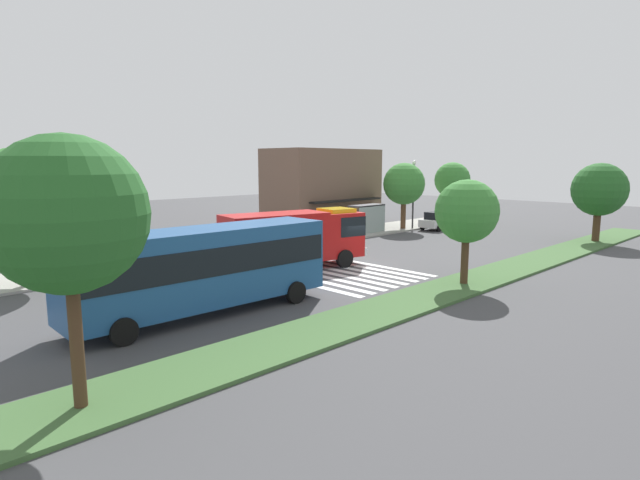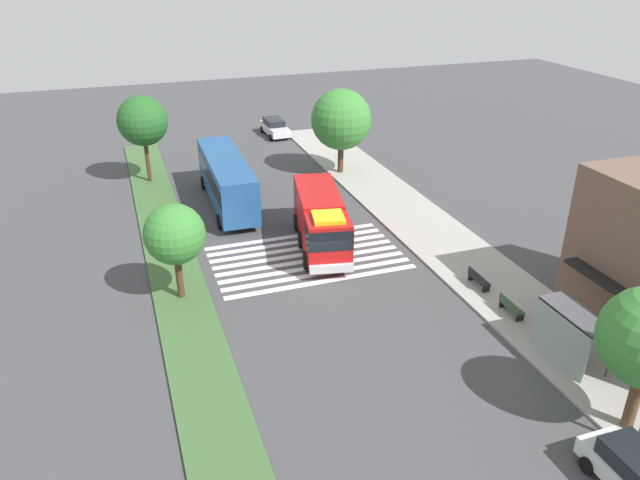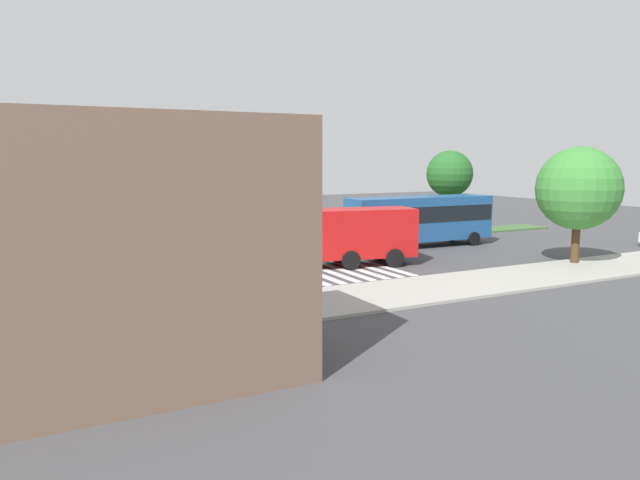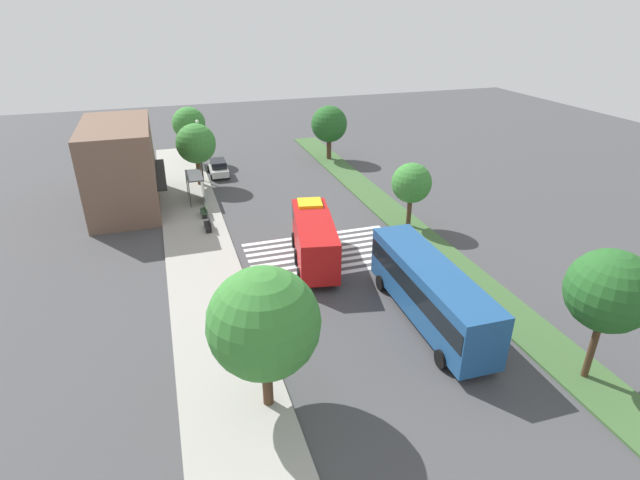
# 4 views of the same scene
# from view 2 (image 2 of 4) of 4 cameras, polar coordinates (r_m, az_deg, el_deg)

# --- Properties ---
(ground_plane) EXTENTS (120.00, 120.00, 0.00)m
(ground_plane) POSITION_cam_2_polar(r_m,az_deg,el_deg) (35.00, 0.18, -3.65)
(ground_plane) COLOR #424244
(sidewalk) EXTENTS (60.00, 5.04, 0.14)m
(sidewalk) POSITION_cam_2_polar(r_m,az_deg,el_deg) (38.51, 12.86, -1.31)
(sidewalk) COLOR #9E9B93
(sidewalk) RESTS_ON ground_plane
(median_strip) EXTENTS (60.00, 3.00, 0.14)m
(median_strip) POSITION_cam_2_polar(r_m,az_deg,el_deg) (33.54, -12.78, -5.64)
(median_strip) COLOR #3D6033
(median_strip) RESTS_ON ground_plane
(crosswalk) EXTENTS (6.75, 11.58, 0.01)m
(crosswalk) POSITION_cam_2_polar(r_m,az_deg,el_deg) (37.32, -1.23, -1.64)
(crosswalk) COLOR silver
(crosswalk) RESTS_ON ground_plane
(fire_truck) EXTENTS (9.20, 4.21, 3.50)m
(fire_truck) POSITION_cam_2_polar(r_m,az_deg,el_deg) (37.53, 0.13, 1.85)
(fire_truck) COLOR #B71414
(fire_truck) RESTS_ON ground_plane
(parked_car_west) EXTENTS (4.80, 2.20, 1.66)m
(parked_car_west) POSITION_cam_2_polar(r_m,az_deg,el_deg) (62.30, -4.29, 10.56)
(parked_car_west) COLOR silver
(parked_car_west) RESTS_ON ground_plane
(parked_car_mid) EXTENTS (4.42, 1.98, 1.70)m
(parked_car_mid) POSITION_cam_2_polar(r_m,az_deg,el_deg) (24.85, 27.85, -19.10)
(parked_car_mid) COLOR silver
(parked_car_mid) RESTS_ON ground_plane
(transit_bus) EXTENTS (11.32, 3.06, 3.63)m
(transit_bus) POSITION_cam_2_polar(r_m,az_deg,el_deg) (44.71, -8.79, 5.83)
(transit_bus) COLOR navy
(transit_bus) RESTS_ON ground_plane
(bus_stop_shelter) EXTENTS (3.50, 1.40, 2.46)m
(bus_stop_shelter) POSITION_cam_2_polar(r_m,az_deg,el_deg) (29.59, 22.29, -7.58)
(bus_stop_shelter) COLOR #4C4C51
(bus_stop_shelter) RESTS_ON sidewalk
(bench_near_shelter) EXTENTS (1.60, 0.50, 0.90)m
(bench_near_shelter) POSITION_cam_2_polar(r_m,az_deg,el_deg) (32.80, 17.52, -5.98)
(bench_near_shelter) COLOR #2D472D
(bench_near_shelter) RESTS_ON sidewalk
(bench_west_of_shelter) EXTENTS (1.60, 0.50, 0.90)m
(bench_west_of_shelter) POSITION_cam_2_polar(r_m,az_deg,el_deg) (34.91, 14.66, -3.55)
(bench_west_of_shelter) COLOR black
(bench_west_of_shelter) RESTS_ON sidewalk
(sidewalk_tree_far_west) EXTENTS (4.93, 4.93, 6.93)m
(sidewalk_tree_far_west) POSITION_cam_2_polar(r_m,az_deg,el_deg) (50.14, 2.01, 11.24)
(sidewalk_tree_far_west) COLOR #47301E
(sidewalk_tree_far_west) RESTS_ON sidewalk
(median_tree_far_west) EXTENTS (3.91, 3.91, 6.89)m
(median_tree_far_west) POSITION_cam_2_polar(r_m,az_deg,el_deg) (49.84, -16.36, 10.69)
(median_tree_far_west) COLOR #47301E
(median_tree_far_west) RESTS_ON median_strip
(median_tree_west) EXTENTS (3.21, 3.21, 5.33)m
(median_tree_west) POSITION_cam_2_polar(r_m,az_deg,el_deg) (32.18, -13.53, 0.49)
(median_tree_west) COLOR #47301E
(median_tree_west) RESTS_ON median_strip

